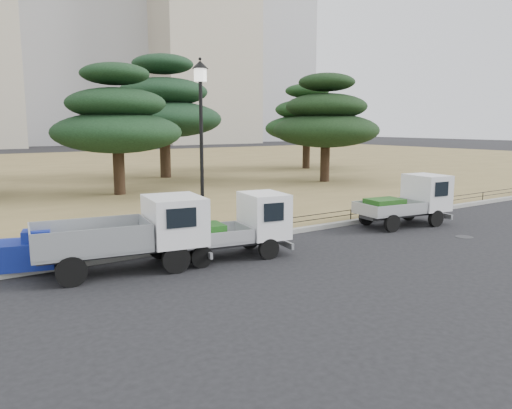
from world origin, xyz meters
TOP-DOWN VIEW (x-y plane):
  - ground at (0.00, 0.00)m, footprint 220.00×220.00m
  - lawn at (0.00, 30.60)m, footprint 120.00×56.00m
  - curb at (0.00, 2.60)m, footprint 120.00×0.25m
  - truck_large at (-4.33, 1.46)m, footprint 4.57×2.34m
  - truck_kei_front at (-1.28, 1.06)m, footprint 3.63×1.97m
  - truck_kei_rear at (6.57, 1.27)m, footprint 3.80×2.00m
  - street_lamp at (-1.45, 2.90)m, footprint 0.50×0.50m
  - pipe_fence at (0.00, 2.75)m, footprint 38.00×0.04m
  - tarp_pile at (-6.72, 2.79)m, footprint 1.71×1.44m
  - manhole at (6.50, -1.20)m, footprint 0.60×0.60m
  - pine_center_left at (-0.05, 14.82)m, footprint 6.69×6.69m
  - pine_center_right at (5.52, 21.39)m, footprint 7.90×7.90m
  - pine_east_near at (13.07, 13.25)m, footprint 6.82×6.82m
  - pine_east_far at (18.35, 21.45)m, footprint 6.97×6.97m
  - tower_east at (40.00, 82.00)m, footprint 20.00×18.00m
  - radio_tower at (72.00, 85.00)m, footprint 1.80×1.80m

SIDE VIEW (x-z plane):
  - ground at x=0.00m, z-range 0.00..0.00m
  - manhole at x=6.50m, z-range 0.00..0.01m
  - lawn at x=0.00m, z-range 0.00..0.15m
  - curb at x=0.00m, z-range 0.00..0.16m
  - pipe_fence at x=0.00m, z-range 0.24..0.64m
  - tarp_pile at x=-6.72m, z-range 0.05..1.03m
  - truck_kei_front at x=-1.28m, z-range 0.00..1.82m
  - truck_kei_rear at x=6.57m, z-range 0.00..1.90m
  - truck_large at x=-4.33m, z-range 0.11..2.01m
  - street_lamp at x=-1.45m, z-range 1.14..6.74m
  - pine_center_left at x=-0.05m, z-range 0.68..7.48m
  - pine_east_near at x=13.07m, z-range 0.68..7.57m
  - pine_east_far at x=18.35m, z-range 0.69..7.69m
  - pine_center_right at x=5.52m, z-range 0.81..9.19m
  - tower_east at x=40.00m, z-range 0.00..48.00m
  - radio_tower at x=72.00m, z-range -1.46..61.54m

